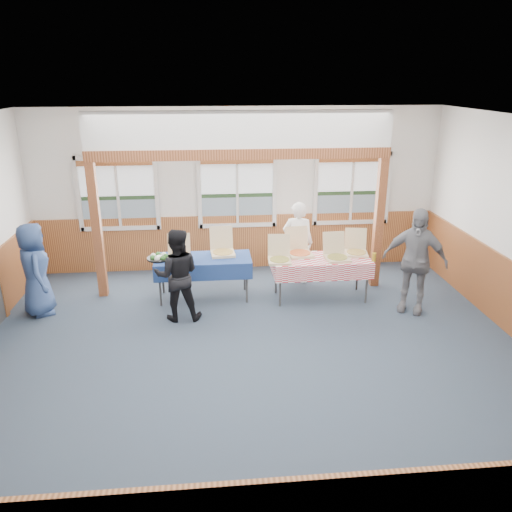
% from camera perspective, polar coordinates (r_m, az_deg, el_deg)
% --- Properties ---
extents(floor, '(8.00, 8.00, 0.00)m').
position_cam_1_polar(floor, '(7.23, -0.35, -11.18)').
color(floor, '#26323F').
rests_on(floor, ground).
extents(ceiling, '(8.00, 8.00, 0.00)m').
position_cam_1_polar(ceiling, '(6.21, -0.42, 14.99)').
color(ceiling, white).
rests_on(ceiling, wall_back).
extents(wall_back, '(8.00, 0.00, 8.00)m').
position_cam_1_polar(wall_back, '(9.91, -2.17, 7.48)').
color(wall_back, silver).
rests_on(wall_back, floor).
extents(wall_front, '(8.00, 0.00, 8.00)m').
position_cam_1_polar(wall_front, '(3.46, 4.99, -18.30)').
color(wall_front, silver).
rests_on(wall_front, floor).
extents(wainscot_back, '(7.98, 0.05, 1.10)m').
position_cam_1_polar(wainscot_back, '(10.17, -2.09, 1.66)').
color(wainscot_back, brown).
rests_on(wainscot_back, floor).
extents(window_left, '(1.56, 0.10, 1.46)m').
position_cam_1_polar(window_left, '(10.00, -15.56, 7.34)').
color(window_left, silver).
rests_on(window_left, wall_back).
extents(window_mid, '(1.56, 0.10, 1.46)m').
position_cam_1_polar(window_mid, '(9.85, -2.17, 7.88)').
color(window_mid, silver).
rests_on(window_mid, wall_back).
extents(window_right, '(1.56, 0.10, 1.46)m').
position_cam_1_polar(window_right, '(10.24, 10.92, 7.99)').
color(window_right, silver).
rests_on(window_right, wall_back).
extents(post_left, '(0.15, 0.15, 2.40)m').
position_cam_1_polar(post_left, '(9.05, -17.70, 2.71)').
color(post_left, '#602E15').
rests_on(post_left, floor).
extents(post_right, '(0.15, 0.15, 2.40)m').
position_cam_1_polar(post_right, '(9.34, 13.83, 3.60)').
color(post_right, '#602E15').
rests_on(post_right, floor).
extents(cross_beam, '(5.15, 0.18, 0.18)m').
position_cam_1_polar(cross_beam, '(8.57, -1.77, 11.58)').
color(cross_beam, '#602E15').
rests_on(cross_beam, post_left).
extents(table_left, '(1.77, 1.07, 0.76)m').
position_cam_1_polar(table_left, '(8.72, -6.06, -0.58)').
color(table_left, '#383838').
rests_on(table_left, floor).
extents(table_right, '(1.84, 1.42, 0.76)m').
position_cam_1_polar(table_right, '(8.74, 7.46, -0.59)').
color(table_right, '#383838').
rests_on(table_right, floor).
extents(pizza_box_a, '(0.40, 0.48, 0.42)m').
position_cam_1_polar(pizza_box_a, '(8.59, -8.77, -0.12)').
color(pizza_box_a, beige).
rests_on(pizza_box_a, table_left).
extents(pizza_box_b, '(0.44, 0.53, 0.45)m').
position_cam_1_polar(pizza_box_b, '(8.83, -3.84, 0.65)').
color(pizza_box_b, beige).
rests_on(pizza_box_b, table_left).
extents(pizza_box_c, '(0.41, 0.49, 0.42)m').
position_cam_1_polar(pizza_box_c, '(8.47, 2.71, -0.19)').
color(pizza_box_c, beige).
rests_on(pizza_box_c, table_right).
extents(pizza_box_d, '(0.46, 0.55, 0.45)m').
position_cam_1_polar(pizza_box_d, '(8.80, 4.97, 0.56)').
color(pizza_box_d, beige).
rests_on(pizza_box_d, table_right).
extents(pizza_box_e, '(0.42, 0.50, 0.43)m').
position_cam_1_polar(pizza_box_e, '(8.68, 9.20, 0.07)').
color(pizza_box_e, beige).
rests_on(pizza_box_e, table_right).
extents(pizza_box_f, '(0.45, 0.52, 0.41)m').
position_cam_1_polar(pizza_box_f, '(8.99, 11.39, 0.62)').
color(pizza_box_f, beige).
rests_on(pizza_box_f, table_right).
extents(veggie_tray, '(0.42, 0.42, 0.09)m').
position_cam_1_polar(veggie_tray, '(8.74, -11.01, -0.15)').
color(veggie_tray, black).
rests_on(veggie_tray, table_left).
extents(drink_glass, '(0.07, 0.07, 0.15)m').
position_cam_1_polar(drink_glass, '(8.69, 13.33, -0.12)').
color(drink_glass, olive).
rests_on(drink_glass, table_right).
extents(woman_white, '(0.65, 0.51, 1.57)m').
position_cam_1_polar(woman_white, '(9.39, 4.79, 1.54)').
color(woman_white, white).
rests_on(woman_white, floor).
extents(woman_black, '(0.74, 0.57, 1.52)m').
position_cam_1_polar(woman_black, '(8.00, -9.01, -2.16)').
color(woman_black, black).
rests_on(woman_black, floor).
extents(man_blue, '(0.74, 0.89, 1.55)m').
position_cam_1_polar(man_blue, '(8.83, -23.94, -1.42)').
color(man_blue, '#31497B').
rests_on(man_blue, floor).
extents(person_grey, '(1.11, 0.90, 1.77)m').
position_cam_1_polar(person_grey, '(8.55, 17.67, -0.52)').
color(person_grey, slate).
rests_on(person_grey, floor).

